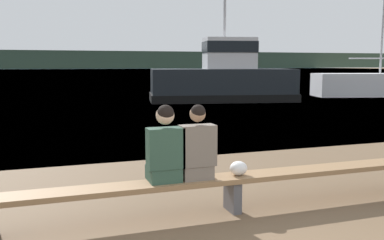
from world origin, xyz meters
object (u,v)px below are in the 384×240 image
at_px(person_left, 165,148).
at_px(person_right, 197,148).
at_px(shopping_bag, 239,168).
at_px(tugboat_red, 223,81).
at_px(bench_main, 233,182).

relative_size(person_left, person_right, 1.01).
height_order(person_left, shopping_bag, person_left).
height_order(person_right, tugboat_red, tugboat_red).
bearing_deg(tugboat_red, bench_main, 168.68).
bearing_deg(shopping_bag, bench_main, -178.81).
bearing_deg(person_right, shopping_bag, -0.57).
relative_size(shopping_bag, tugboat_red, 0.03).
bearing_deg(person_right, person_left, -179.77).
height_order(bench_main, person_right, person_right).
bearing_deg(person_left, shopping_bag, -0.23).
height_order(person_left, tugboat_red, tugboat_red).
xyz_separation_m(bench_main, shopping_bag, (0.08, 0.00, 0.18)).
bearing_deg(tugboat_red, person_left, 165.86).
height_order(bench_main, person_left, person_left).
distance_m(bench_main, tugboat_red, 17.10).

